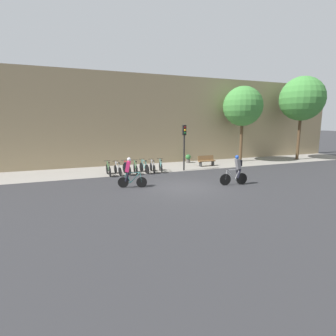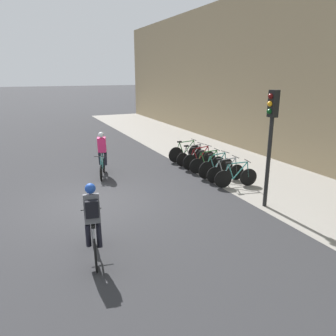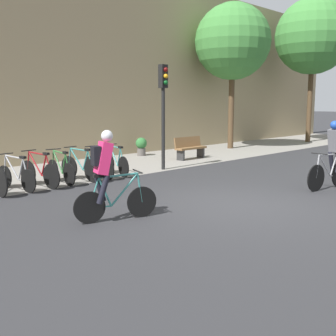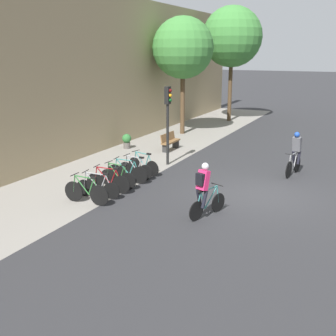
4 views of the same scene
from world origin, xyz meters
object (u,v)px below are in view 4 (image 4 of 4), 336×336
parked_bike_2 (108,182)px  bench (170,141)px  parked_bike_5 (135,169)px  parked_bike_0 (86,192)px  traffic_light_pole (168,111)px  cyclist_pink (204,188)px  parked_bike_4 (127,173)px  potted_plant (127,140)px  parked_bike_3 (118,177)px  cyclist_grey (296,152)px  parked_bike_1 (98,187)px  parked_bike_6 (143,165)px

parked_bike_2 → bench: (7.10, 0.93, 0.06)m
parked_bike_5 → bench: parked_bike_5 is taller
parked_bike_0 → traffic_light_pole: bearing=-2.4°
cyclist_pink → parked_bike_4: cyclist_pink is taller
parked_bike_2 → potted_plant: bearing=25.9°
parked_bike_3 → potted_plant: parked_bike_3 is taller
cyclist_pink → parked_bike_0: bearing=98.0°
bench → cyclist_grey: bearing=-104.6°
potted_plant → bench: bearing=-73.3°
cyclist_pink → cyclist_grey: size_ratio=0.98×
parked_bike_1 → parked_bike_4: bearing=0.1°
parked_bike_4 → bench: parked_bike_4 is taller
parked_bike_6 → cyclist_grey: bearing=-64.0°
parked_bike_1 → bench: parked_bike_1 is taller
cyclist_pink → parked_bike_3: size_ratio=1.09×
parked_bike_2 → potted_plant: parked_bike_2 is taller
traffic_light_pole → potted_plant: (1.99, 3.37, -1.99)m
parked_bike_0 → parked_bike_5: bearing=-0.0°
parked_bike_5 → potted_plant: bearing=35.0°
parked_bike_2 → potted_plant: (6.44, 3.13, 0.03)m
parked_bike_2 → parked_bike_0: bearing=180.0°
traffic_light_pole → cyclist_grey: bearing=-80.3°
parked_bike_2 → parked_bike_4: 1.31m
traffic_light_pole → parked_bike_0: bearing=177.6°
parked_bike_5 → traffic_light_pole: bearing=-5.5°
cyclist_pink → traffic_light_pole: 6.58m
parked_bike_0 → parked_bike_2: parked_bike_0 is taller
cyclist_grey → parked_bike_6: 6.33m
parked_bike_2 → parked_bike_3: bearing=0.0°
parked_bike_0 → parked_bike_6: bearing=-0.0°
potted_plant → cyclist_pink: bearing=-135.2°
bench → parked_bike_4: bearing=-170.9°
parked_bike_2 → parked_bike_3: parked_bike_2 is taller
cyclist_pink → parked_bike_2: (0.75, 4.00, -0.54)m
cyclist_pink → parked_bike_4: size_ratio=1.03×
parked_bike_1 → parked_bike_4: (1.96, 0.00, 0.02)m
parked_bike_6 → cyclist_pink: bearing=-130.1°
bench → parked_bike_2: bearing=-172.6°
cyclist_pink → potted_plant: size_ratio=2.24×
cyclist_grey → parked_bike_4: cyclist_grey is taller
parked_bike_5 → potted_plant: (4.48, 3.13, 0.05)m
parked_bike_1 → parked_bike_4: size_ratio=0.98×
cyclist_grey → bench: cyclist_grey is taller
parked_bike_0 → parked_bike_6: parked_bike_0 is taller
parked_bike_5 → bench: 5.22m
cyclist_pink → parked_bike_5: (2.71, 4.00, -0.56)m
parked_bike_6 → traffic_light_pole: size_ratio=0.46×
parked_bike_4 → bench: (5.79, 0.93, 0.06)m
cyclist_pink → parked_bike_0: 4.07m
parked_bike_0 → parked_bike_5: size_ratio=1.10×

